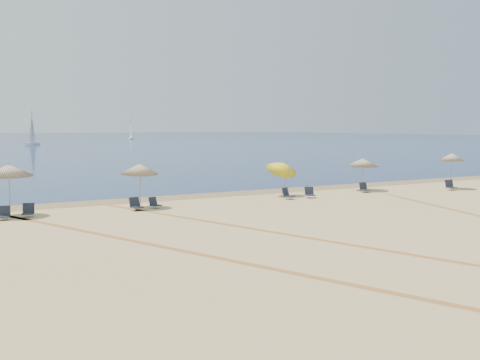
{
  "coord_description": "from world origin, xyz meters",
  "views": [
    {
      "loc": [
        -16.4,
        -9.01,
        4.43
      ],
      "look_at": [
        0.0,
        20.0,
        1.3
      ],
      "focal_mm": 42.43,
      "sensor_mm": 36.0,
      "label": 1
    }
  ],
  "objects_px": {
    "chair_2": "(4,214)",
    "chair_9": "(450,186)",
    "chair_4": "(136,205)",
    "umbrella_5": "(452,157)",
    "sailboat_0": "(32,135)",
    "umbrella_2": "(139,169)",
    "sailboat_1": "(131,132)",
    "chair_8": "(364,188)",
    "chair_5": "(154,203)",
    "chair_7": "(310,193)",
    "chair_6": "(288,194)",
    "umbrella_1": "(8,170)",
    "umbrella_4": "(363,162)",
    "chair_3": "(28,211)",
    "umbrella_3": "(282,166)"
  },
  "relations": [
    {
      "from": "umbrella_1",
      "to": "chair_3",
      "type": "relative_size",
      "value": 3.4
    },
    {
      "from": "umbrella_1",
      "to": "umbrella_3",
      "type": "distance_m",
      "value": 16.37
    },
    {
      "from": "umbrella_1",
      "to": "umbrella_4",
      "type": "relative_size",
      "value": 1.15
    },
    {
      "from": "chair_7",
      "to": "sailboat_0",
      "type": "height_order",
      "value": "sailboat_0"
    },
    {
      "from": "umbrella_5",
      "to": "chair_2",
      "type": "distance_m",
      "value": 29.88
    },
    {
      "from": "umbrella_4",
      "to": "chair_5",
      "type": "relative_size",
      "value": 3.23
    },
    {
      "from": "umbrella_2",
      "to": "umbrella_3",
      "type": "bearing_deg",
      "value": 3.45
    },
    {
      "from": "chair_6",
      "to": "chair_3",
      "type": "bearing_deg",
      "value": 154.79
    },
    {
      "from": "chair_8",
      "to": "sailboat_0",
      "type": "distance_m",
      "value": 115.97
    },
    {
      "from": "umbrella_4",
      "to": "sailboat_1",
      "type": "distance_m",
      "value": 171.0
    },
    {
      "from": "chair_5",
      "to": "chair_7",
      "type": "bearing_deg",
      "value": -21.02
    },
    {
      "from": "umbrella_5",
      "to": "chair_3",
      "type": "height_order",
      "value": "umbrella_5"
    },
    {
      "from": "umbrella_1",
      "to": "umbrella_3",
      "type": "bearing_deg",
      "value": 0.68
    },
    {
      "from": "umbrella_5",
      "to": "chair_2",
      "type": "height_order",
      "value": "umbrella_5"
    },
    {
      "from": "umbrella_5",
      "to": "chair_9",
      "type": "distance_m",
      "value": 2.19
    },
    {
      "from": "chair_6",
      "to": "umbrella_1",
      "type": "bearing_deg",
      "value": 152.62
    },
    {
      "from": "chair_4",
      "to": "umbrella_5",
      "type": "bearing_deg",
      "value": -10.27
    },
    {
      "from": "chair_2",
      "to": "chair_9",
      "type": "distance_m",
      "value": 29.09
    },
    {
      "from": "chair_7",
      "to": "umbrella_1",
      "type": "bearing_deg",
      "value": -163.98
    },
    {
      "from": "umbrella_3",
      "to": "chair_6",
      "type": "bearing_deg",
      "value": -110.78
    },
    {
      "from": "umbrella_5",
      "to": "umbrella_1",
      "type": "bearing_deg",
      "value": 175.9
    },
    {
      "from": "umbrella_2",
      "to": "umbrella_5",
      "type": "xyz_separation_m",
      "value": [
        22.76,
        -1.71,
        0.12
      ]
    },
    {
      "from": "umbrella_5",
      "to": "sailboat_1",
      "type": "xyz_separation_m",
      "value": [
        33.03,
        168.71,
        0.18
      ]
    },
    {
      "from": "umbrella_5",
      "to": "chair_9",
      "type": "height_order",
      "value": "umbrella_5"
    },
    {
      "from": "chair_3",
      "to": "chair_5",
      "type": "relative_size",
      "value": 1.09
    },
    {
      "from": "chair_9",
      "to": "chair_2",
      "type": "bearing_deg",
      "value": -167.71
    },
    {
      "from": "chair_7",
      "to": "chair_9",
      "type": "relative_size",
      "value": 0.98
    },
    {
      "from": "chair_4",
      "to": "chair_5",
      "type": "relative_size",
      "value": 1.04
    },
    {
      "from": "umbrella_4",
      "to": "chair_8",
      "type": "distance_m",
      "value": 2.07
    },
    {
      "from": "umbrella_2",
      "to": "sailboat_1",
      "type": "distance_m",
      "value": 176.07
    },
    {
      "from": "chair_3",
      "to": "chair_5",
      "type": "height_order",
      "value": "chair_3"
    },
    {
      "from": "chair_5",
      "to": "chair_9",
      "type": "height_order",
      "value": "chair_9"
    },
    {
      "from": "chair_3",
      "to": "chair_6",
      "type": "distance_m",
      "value": 15.08
    },
    {
      "from": "umbrella_4",
      "to": "sailboat_0",
      "type": "bearing_deg",
      "value": 91.42
    },
    {
      "from": "chair_5",
      "to": "chair_7",
      "type": "xyz_separation_m",
      "value": [
        10.13,
        -0.49,
        0.03
      ]
    },
    {
      "from": "chair_2",
      "to": "sailboat_0",
      "type": "xyz_separation_m",
      "value": [
        20.66,
        116.14,
        2.23
      ]
    },
    {
      "from": "umbrella_2",
      "to": "umbrella_3",
      "type": "distance_m",
      "value": 9.76
    },
    {
      "from": "sailboat_0",
      "to": "sailboat_1",
      "type": "bearing_deg",
      "value": 83.41
    },
    {
      "from": "umbrella_1",
      "to": "umbrella_3",
      "type": "relative_size",
      "value": 1.02
    },
    {
      "from": "umbrella_4",
      "to": "umbrella_5",
      "type": "xyz_separation_m",
      "value": [
        6.29,
        -2.3,
        0.31
      ]
    },
    {
      "from": "umbrella_4",
      "to": "chair_6",
      "type": "distance_m",
      "value": 7.58
    },
    {
      "from": "umbrella_1",
      "to": "umbrella_4",
      "type": "xyz_separation_m",
      "value": [
        23.09,
        0.2,
        -0.34
      ]
    },
    {
      "from": "sailboat_0",
      "to": "umbrella_4",
      "type": "bearing_deg",
      "value": -55.86
    },
    {
      "from": "umbrella_2",
      "to": "chair_9",
      "type": "bearing_deg",
      "value": -6.02
    },
    {
      "from": "chair_6",
      "to": "sailboat_1",
      "type": "height_order",
      "value": "sailboat_1"
    },
    {
      "from": "chair_4",
      "to": "chair_9",
      "type": "height_order",
      "value": "chair_9"
    },
    {
      "from": "chair_2",
      "to": "chair_7",
      "type": "distance_m",
      "value": 17.82
    },
    {
      "from": "umbrella_5",
      "to": "chair_3",
      "type": "bearing_deg",
      "value": 177.05
    },
    {
      "from": "chair_5",
      "to": "umbrella_2",
      "type": "bearing_deg",
      "value": 124.86
    },
    {
      "from": "umbrella_1",
      "to": "umbrella_5",
      "type": "xyz_separation_m",
      "value": [
        29.37,
        -2.1,
        -0.02
      ]
    }
  ]
}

